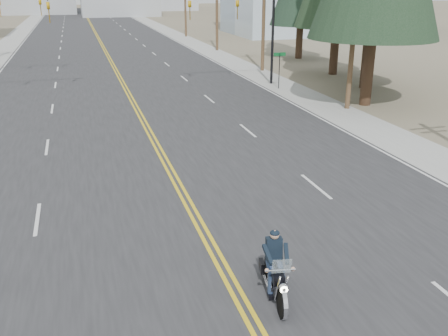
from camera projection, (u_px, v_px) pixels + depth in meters
road at (99, 39)px, 69.84m from camera, size 20.00×200.00×0.01m
sidewalk_left at (11, 42)px, 66.81m from camera, size 3.00×200.00×0.01m
sidewalk_right at (179, 37)px, 72.86m from camera, size 3.00×200.00×0.01m
traffic_mast_right at (247, 18)px, 36.27m from camera, size 7.10×0.26×7.00m
street_sign at (279, 64)px, 36.04m from camera, size 0.90×0.06×2.62m
utility_pole_b at (356, 7)px, 28.73m from camera, size 2.20×0.30×11.50m
utility_pole_c at (264, 3)px, 42.33m from camera, size 2.20×0.30×11.00m
motorcyclist at (276, 267)px, 11.98m from camera, size 1.29×2.29×1.69m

